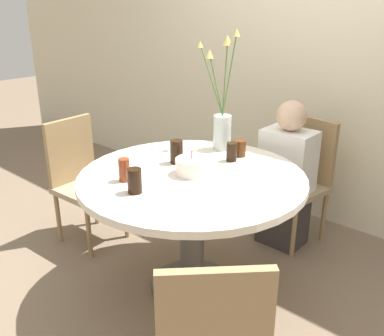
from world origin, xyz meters
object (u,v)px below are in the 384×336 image
Objects in this scene: drink_glass_0 at (240,148)px; drink_glass_1 at (135,181)px; chair_left_flank at (301,174)px; flower_vase at (222,119)px; drink_glass_3 at (177,152)px; birthday_cake at (192,166)px; drink_glass_4 at (232,152)px; person_woman at (286,180)px; chair_far_back at (81,175)px; side_plate at (239,169)px; drink_glass_2 at (124,170)px.

drink_glass_1 is (-0.08, -0.79, 0.01)m from drink_glass_0.
chair_left_flank is 6.95× the size of drink_glass_1.
flower_vase reaches higher than drink_glass_3.
birthday_cake is 0.25× the size of flower_vase.
chair_left_flank is 0.75m from drink_glass_4.
drink_glass_0 is 0.79× the size of drink_glass_1.
drink_glass_4 is at bearing -91.89° from chair_left_flank.
drink_glass_4 is 0.60m from person_woman.
chair_far_back is 0.88m from drink_glass_3.
drink_glass_1 is 0.69m from drink_glass_4.
person_woman reaches higher than drink_glass_1.
chair_left_flank is 1.04m from birthday_cake.
chair_far_back is at bearing -160.09° from drink_glass_4.
chair_left_flank is 1.41m from drink_glass_1.
drink_glass_4 is (-0.12, 0.09, 0.05)m from side_plate.
chair_left_flank reaches higher than drink_glass_2.
chair_left_flank is at bearing 80.38° from drink_glass_1.
chair_far_back is 0.85× the size of person_woman.
birthday_cake is at bearing 56.21° from drink_glass_2.
chair_far_back reaches higher than drink_glass_4.
person_woman is (0.12, 0.40, -0.31)m from drink_glass_0.
flower_vase is at bearing 167.07° from drink_glass_0.
drink_glass_0 is at bearing 72.03° from drink_glass_2.
flower_vase is 4.19× the size of side_plate.
drink_glass_1 is at bearing -22.66° from drink_glass_2.
drink_glass_4 is (0.25, 0.62, -0.01)m from drink_glass_2.
drink_glass_2 is at bearing -123.79° from birthday_cake.
chair_left_flank reaches higher than birthday_cake.
chair_far_back is 1.44m from person_woman.
drink_glass_2 is at bearing -107.97° from drink_glass_0.
flower_vase is 0.65m from person_woman.
drink_glass_2 is at bearing -110.58° from chair_far_back.
drink_glass_1 is at bearing -95.90° from drink_glass_0.
drink_glass_1 is 1.02× the size of drink_glass_2.
drink_glass_3 is (-0.04, -0.39, -0.12)m from flower_vase.
chair_left_flank is 1.00× the size of chair_far_back.
drink_glass_1 is 0.17m from drink_glass_2.
chair_left_flank and chair_far_back have the same top height.
chair_left_flank is 7.07× the size of drink_glass_2.
drink_glass_1 is (0.94, -0.31, 0.32)m from chair_far_back.
chair_left_flank is 7.77× the size of drink_glass_4.
person_woman is at bearing 77.83° from drink_glass_4.
drink_glass_1 is at bearing -83.53° from flower_vase.
drink_glass_0 is (1.02, 0.48, 0.30)m from chair_far_back.
drink_glass_3 reaches higher than drink_glass_0.
chair_left_flank reaches higher than drink_glass_1.
side_plate is at bearing 24.37° from drink_glass_3.
side_plate is (0.30, -0.23, -0.19)m from flower_vase.
side_plate is at bearing 55.86° from drink_glass_2.
chair_left_flank is at bearing 75.24° from drink_glass_0.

